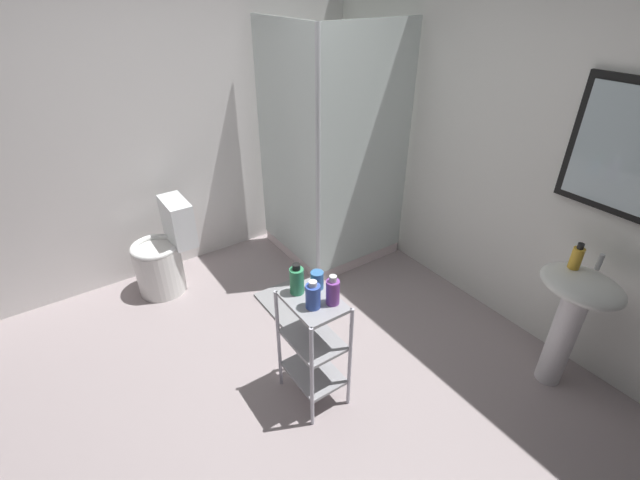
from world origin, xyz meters
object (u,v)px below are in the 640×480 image
Objects in this scene: shower_stall at (329,208)px; rinse_cup at (317,280)px; pedestal_sink at (573,308)px; shampoo_bottle_blue at (313,296)px; conditioner_bottle_purple at (333,291)px; body_wash_bottle_green at (296,280)px; storage_cart at (313,341)px; toilet at (164,255)px; hand_soap_bottle at (577,257)px; bath_mat at (294,305)px.

shower_stall is 18.92× the size of rinse_cup.
pedestal_sink is 1.54m from shampoo_bottle_blue.
rinse_cup is (-0.16, 0.01, -0.02)m from conditioner_bottle_purple.
shampoo_bottle_blue is 0.94× the size of conditioner_bottle_purple.
storage_cart is at bearing 17.02° from body_wash_bottle_green.
toilet is 1.75m from shampoo_bottle_blue.
hand_soap_bottle is (2.26, 1.73, 0.57)m from toilet.
body_wash_bottle_green is at bearing -178.62° from shampoo_bottle_blue.
body_wash_bottle_green reaches higher than rinse_cup.
body_wash_bottle_green is (1.17, -1.05, 0.36)m from shower_stall.
body_wash_bottle_green reaches higher than bath_mat.
toilet is 4.60× the size of shampoo_bottle_blue.
toilet is (-2.34, -1.70, -0.26)m from pedestal_sink.
shampoo_bottle_blue is at bearing -38.32° from shower_stall.
storage_cart is at bearing -23.04° from bath_mat.
rinse_cup reaches higher than storage_cart.
hand_soap_bottle is 0.97× the size of shampoo_bottle_blue.
pedestal_sink is at bearing 56.05° from rinse_cup.
storage_cart is 0.95m from bath_mat.
conditioner_bottle_purple is at bearing 42.94° from storage_cart.
storage_cart is at bearing -38.53° from shower_stall.
shampoo_bottle_blue is at bearing -41.45° from rinse_cup.
rinse_cup reaches higher than toilet.
pedestal_sink is 4.61× the size of conditioner_bottle_purple.
shower_stall reaches higher than bath_mat.
shampoo_bottle_blue is at bearing 12.35° from toilet.
hand_soap_bottle reaches higher than body_wash_bottle_green.
shower_stall reaches higher than shampoo_bottle_blue.
conditioner_bottle_purple is 1.21m from bath_mat.
shower_stall is 2.06m from pedestal_sink.
shower_stall is 11.39× the size of conditioner_bottle_purple.
rinse_cup is (0.03, 0.11, -0.03)m from body_wash_bottle_green.
bath_mat is at bearing -54.15° from shower_stall.
shower_stall is at bearing 142.02° from rinse_cup.
body_wash_bottle_green is at bearing -42.01° from shower_stall.
bath_mat is at bearing 160.26° from rinse_cup.
toilet is 1.64m from storage_cart.
hand_soap_bottle is at bearing 59.34° from rinse_cup.
hand_soap_bottle is (0.67, 1.34, 0.44)m from storage_cart.
pedestal_sink reaches higher than storage_cart.
hand_soap_bottle is 1.97m from bath_mat.
rinse_cup is at bearing -120.66° from hand_soap_bottle.
rinse_cup is 1.09m from bath_mat.
pedestal_sink is 1.35× the size of bath_mat.
conditioner_bottle_purple is at bearing 15.49° from toilet.
shampoo_bottle_blue is at bearing -32.21° from storage_cart.
hand_soap_bottle is 1.40m from conditioner_bottle_purple.
pedestal_sink is 1.91m from bath_mat.
bath_mat is (-0.83, 0.36, -0.80)m from shampoo_bottle_blue.
conditioner_bottle_purple is at bearing -2.01° from rinse_cup.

